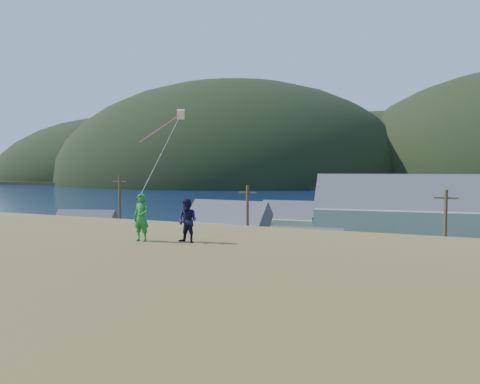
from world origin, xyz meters
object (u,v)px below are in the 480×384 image
at_px(shed_palegreen_far, 296,222).
at_px(kite_flyer_green, 142,218).
at_px(shed_teal, 84,232).
at_px(shed_palegreen_near, 226,229).
at_px(lodge, 466,221).
at_px(wharf, 319,225).
at_px(shed_white, 305,254).
at_px(kite_flyer_navy, 187,221).

height_order(shed_palegreen_far, kite_flyer_green, kite_flyer_green).
relative_size(shed_teal, shed_palegreen_near, 0.81).
bearing_deg(lodge, wharf, 130.74).
bearing_deg(shed_teal, shed_palegreen_far, 21.89).
distance_m(shed_white, kite_flyer_navy, 25.23).
bearing_deg(kite_flyer_navy, shed_white, 100.32).
bearing_deg(shed_palegreen_near, wharf, 81.03).
distance_m(shed_white, shed_palegreen_far, 20.20).
height_order(lodge, kite_flyer_navy, lodge).
height_order(kite_flyer_green, kite_flyer_navy, kite_flyer_green).
bearing_deg(wharf, shed_teal, -126.32).
bearing_deg(lodge, kite_flyer_green, -116.15).
height_order(shed_palegreen_near, shed_palegreen_far, shed_palegreen_near).
distance_m(lodge, shed_palegreen_near, 26.89).
bearing_deg(shed_palegreen_near, lodge, 15.76).
xyz_separation_m(shed_teal, kite_flyer_green, (28.46, -27.46, 5.88)).
height_order(wharf, shed_palegreen_near, shed_palegreen_near).
height_order(shed_palegreen_near, kite_flyer_green, kite_flyer_green).
height_order(shed_white, kite_flyer_green, kite_flyer_green).
xyz_separation_m(wharf, shed_palegreen_far, (-0.07, -14.19, 2.14)).
bearing_deg(kite_flyer_navy, kite_flyer_green, -160.79).
bearing_deg(shed_palegreen_far, lodge, -18.20).
bearing_deg(kite_flyer_green, shed_palegreen_near, 108.19).
relative_size(lodge, shed_white, 4.56).
distance_m(shed_palegreen_far, kite_flyer_green, 44.87).
xyz_separation_m(shed_white, kite_flyer_green, (-0.25, -24.88, 6.00)).
height_order(lodge, kite_flyer_green, lodge).
height_order(wharf, kite_flyer_navy, kite_flyer_navy).
bearing_deg(shed_palegreen_far, kite_flyer_green, -85.85).
relative_size(shed_white, kite_flyer_green, 3.94).
xyz_separation_m(lodge, kite_flyer_green, (-14.66, -38.72, 3.73)).
distance_m(shed_palegreen_near, kite_flyer_green, 35.78).
distance_m(shed_palegreen_far, kite_flyer_navy, 44.74).
xyz_separation_m(wharf, shed_palegreen_near, (-5.90, -24.93, 2.34)).
xyz_separation_m(wharf, lodge, (20.42, -19.61, 3.94)).
relative_size(shed_teal, kite_flyer_navy, 5.18).
relative_size(wharf, lodge, 0.79).
xyz_separation_m(shed_teal, shed_palegreen_near, (16.80, 5.95, 0.56)).
height_order(lodge, shed_palegreen_near, lodge).
xyz_separation_m(lodge, kite_flyer_navy, (-12.86, -38.32, 3.64)).
bearing_deg(shed_palegreen_near, kite_flyer_navy, -63.48).
bearing_deg(wharf, shed_palegreen_far, -90.28).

